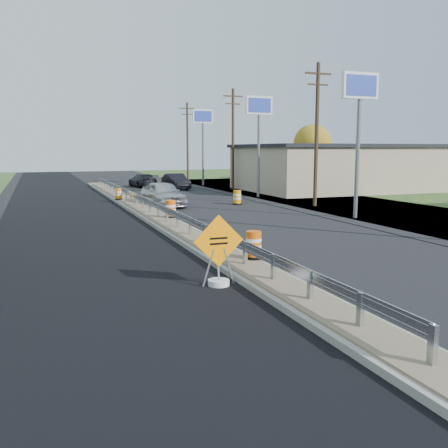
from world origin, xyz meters
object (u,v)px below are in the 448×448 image
object	(u,v)px
barrel_shoulder_near	(237,198)
car_silver	(163,194)
barrel_median_near	(254,245)
car_dark_mid	(176,181)
caution_sign	(219,268)
barrel_median_far	(118,194)
car_dark_far	(143,180)
barrel_median_mid	(171,209)

from	to	relation	value
barrel_shoulder_near	car_silver	distance (m)	5.16
barrel_median_near	car_dark_mid	xyz separation A→B (m)	(6.00, 31.84, 0.08)
caution_sign	barrel_median_far	distance (m)	23.38
car_silver	car_dark_far	size ratio (longest dim) A/B	1.05
barrel_median_far	car_dark_mid	distance (m)	12.61
caution_sign	barrel_median_near	world-z (taller)	caution_sign
car_silver	car_dark_far	distance (m)	17.73
car_dark_far	caution_sign	bearing A→B (deg)	75.47
barrel_shoulder_near	car_dark_far	bearing A→B (deg)	99.00
caution_sign	car_silver	world-z (taller)	caution_sign
barrel_median_near	barrel_shoulder_near	size ratio (longest dim) A/B	0.93
car_dark_far	barrel_shoulder_near	bearing A→B (deg)	92.80
car_silver	car_dark_mid	world-z (taller)	car_silver
barrel_median_far	car_dark_mid	bearing A→B (deg)	55.72
barrel_shoulder_near	car_silver	xyz separation A→B (m)	(-5.09, 0.70, 0.37)
caution_sign	barrel_median_mid	size ratio (longest dim) A/B	2.21
barrel_median_mid	car_dark_mid	distance (m)	21.93
barrel_median_near	car_silver	bearing A→B (deg)	85.69
caution_sign	car_dark_mid	bearing A→B (deg)	76.80
barrel_shoulder_near	barrel_median_mid	bearing A→B (deg)	-134.64
car_silver	car_dark_far	bearing A→B (deg)	77.33
barrel_median_far	car_dark_far	xyz separation A→B (m)	(4.65, 14.15, 0.07)
barrel_median_far	car_silver	bearing A→B (deg)	-54.46
car_silver	car_dark_mid	distance (m)	14.62
caution_sign	barrel_median_mid	xyz separation A→B (m)	(1.95, 12.69, 0.15)
barrel_median_near	barrel_median_mid	xyz separation A→B (m)	(0.00, 10.74, -0.00)
caution_sign	car_dark_far	bearing A→B (deg)	81.70
barrel_median_mid	barrel_median_far	xyz separation A→B (m)	(-1.10, 10.68, -0.06)
barrel_shoulder_near	barrel_median_near	bearing A→B (deg)	-110.47
caution_sign	car_dark_mid	world-z (taller)	caution_sign
car_silver	barrel_shoulder_near	bearing A→B (deg)	-13.44
barrel_shoulder_near	car_dark_mid	bearing A→B (deg)	91.76
car_silver	barrel_median_mid	bearing A→B (deg)	-106.18
barrel_median_near	barrel_shoulder_near	bearing A→B (deg)	69.53
barrel_shoulder_near	car_silver	world-z (taller)	car_silver
barrel_median_far	car_dark_far	world-z (taller)	car_dark_far
car_dark_far	barrel_median_near	bearing A→B (deg)	78.10
barrel_median_mid	car_dark_mid	size ratio (longest dim) A/B	0.20
barrel_shoulder_near	car_silver	size ratio (longest dim) A/B	0.20
barrel_median_mid	barrel_median_far	bearing A→B (deg)	95.88
barrel_median_mid	barrel_shoulder_near	xyz separation A→B (m)	(6.45, 6.53, -0.20)
barrel_median_mid	barrel_median_far	size ratio (longest dim) A/B	1.14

